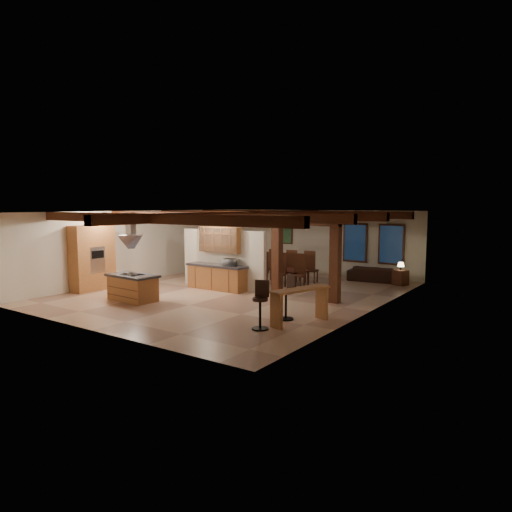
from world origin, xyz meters
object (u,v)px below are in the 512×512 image
Objects in this scene: sofa at (375,274)px; kitchen_island at (133,287)px; bar_counter at (300,300)px; dining_table at (287,277)px.

kitchen_island is at bearing 50.81° from sofa.
bar_counter is (0.78, -7.64, 0.33)m from sofa.
dining_table is at bearing 65.43° from kitchen_island.
bar_counter is at bearing -41.02° from dining_table.
sofa is (2.65, 2.63, 0.01)m from dining_table.
sofa is at bearing 59.45° from dining_table.
dining_table is 3.74m from sofa.
kitchen_island is at bearing -174.53° from bar_counter.
dining_table is 0.92× the size of bar_counter.
dining_table is 0.81× the size of sofa.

